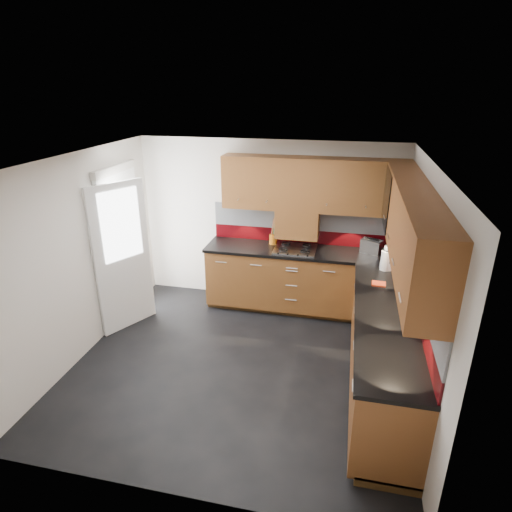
% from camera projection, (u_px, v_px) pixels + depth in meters
% --- Properties ---
extents(room, '(4.00, 3.80, 2.64)m').
position_uv_depth(room, '(236.00, 247.00, 4.53)').
color(room, black).
extents(base_cabinets, '(2.70, 3.20, 0.95)m').
position_uv_depth(base_cabinets, '(334.00, 312.00, 5.36)').
color(base_cabinets, '#592D14').
rests_on(base_cabinets, room).
extents(countertop, '(2.72, 3.22, 0.04)m').
position_uv_depth(countertop, '(336.00, 278.00, 5.17)').
color(countertop, black).
rests_on(countertop, base_cabinets).
extents(backsplash, '(2.70, 3.20, 0.54)m').
position_uv_depth(backsplash, '(357.00, 250.00, 5.22)').
color(backsplash, maroon).
rests_on(backsplash, countertop).
extents(upper_cabinets, '(2.50, 3.20, 0.72)m').
position_uv_depth(upper_cabinets, '(358.00, 203.00, 4.86)').
color(upper_cabinets, '#592D14').
rests_on(upper_cabinets, room).
extents(extractor_hood, '(0.60, 0.33, 0.40)m').
position_uv_depth(extractor_hood, '(297.00, 223.00, 6.00)').
color(extractor_hood, '#592D14').
rests_on(extractor_hood, room).
extents(glass_cabinet, '(0.32, 0.80, 0.66)m').
position_uv_depth(glass_cabinet, '(400.00, 197.00, 5.01)').
color(glass_cabinet, black).
rests_on(glass_cabinet, room).
extents(back_door, '(0.42, 1.19, 2.04)m').
position_uv_depth(back_door, '(123.00, 249.00, 5.74)').
color(back_door, white).
rests_on(back_door, room).
extents(gas_hob, '(0.58, 0.51, 0.04)m').
position_uv_depth(gas_hob, '(295.00, 249.00, 5.97)').
color(gas_hob, silver).
rests_on(gas_hob, countertop).
extents(utensil_pot, '(0.11, 0.11, 0.40)m').
position_uv_depth(utensil_pot, '(273.00, 238.00, 6.17)').
color(utensil_pot, orange).
rests_on(utensil_pot, countertop).
extents(toaster, '(0.31, 0.25, 0.19)m').
position_uv_depth(toaster, '(371.00, 246.00, 5.86)').
color(toaster, silver).
rests_on(toaster, countertop).
extents(food_processor, '(0.18, 0.18, 0.30)m').
position_uv_depth(food_processor, '(388.00, 258.00, 5.33)').
color(food_processor, white).
rests_on(food_processor, countertop).
extents(paper_towel, '(0.14, 0.14, 0.25)m').
position_uv_depth(paper_towel, '(386.00, 260.00, 5.30)').
color(paper_towel, white).
rests_on(paper_towel, countertop).
extents(orange_cloth, '(0.16, 0.14, 0.02)m').
position_uv_depth(orange_cloth, '(379.00, 284.00, 4.95)').
color(orange_cloth, '#EA3F1A').
rests_on(orange_cloth, countertop).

